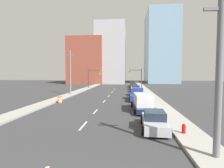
# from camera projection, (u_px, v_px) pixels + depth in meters

# --- Properties ---
(sidewalk_left) EXTENTS (2.19, 97.01, 0.18)m
(sidewalk_left) POSITION_uv_depth(u_px,v_px,m) (91.00, 87.00, 53.69)
(sidewalk_left) COLOR #9E9B93
(sidewalk_left) RESTS_ON ground
(sidewalk_right) EXTENTS (2.19, 97.01, 0.18)m
(sidewalk_right) POSITION_uv_depth(u_px,v_px,m) (142.00, 87.00, 52.25)
(sidewalk_right) COLOR #9E9B93
(sidewalk_right) RESTS_ON ground
(lane_stripe_at_9m) EXTENTS (0.16, 2.40, 0.01)m
(lane_stripe_at_9m) POSITION_uv_depth(u_px,v_px,m) (83.00, 126.00, 14.17)
(lane_stripe_at_9m) COLOR beige
(lane_stripe_at_9m) RESTS_ON ground
(lane_stripe_at_15m) EXTENTS (0.16, 2.40, 0.01)m
(lane_stripe_at_15m) POSITION_uv_depth(u_px,v_px,m) (95.00, 111.00, 19.45)
(lane_stripe_at_15m) COLOR beige
(lane_stripe_at_15m) RESTS_ON ground
(lane_stripe_at_22m) EXTENTS (0.16, 2.40, 0.01)m
(lane_stripe_at_22m) POSITION_uv_depth(u_px,v_px,m) (104.00, 101.00, 26.58)
(lane_stripe_at_22m) COLOR beige
(lane_stripe_at_22m) RESTS_ON ground
(lane_stripe_at_28m) EXTENTS (0.16, 2.40, 0.01)m
(lane_stripe_at_28m) POSITION_uv_depth(u_px,v_px,m) (109.00, 96.00, 32.73)
(lane_stripe_at_28m) COLOR beige
(lane_stripe_at_28m) RESTS_ON ground
(lane_stripe_at_35m) EXTENTS (0.16, 2.40, 0.01)m
(lane_stripe_at_35m) POSITION_uv_depth(u_px,v_px,m) (112.00, 92.00, 39.73)
(lane_stripe_at_35m) COLOR beige
(lane_stripe_at_35m) RESTS_ON ground
(lane_stripe_at_43m) EXTENTS (0.16, 2.40, 0.01)m
(lane_stripe_at_43m) POSITION_uv_depth(u_px,v_px,m) (115.00, 89.00, 47.10)
(lane_stripe_at_43m) COLOR beige
(lane_stripe_at_43m) RESTS_ON ground
(building_brick_left) EXTENTS (14.00, 16.00, 18.62)m
(building_brick_left) POSITION_uv_depth(u_px,v_px,m) (88.00, 61.00, 74.19)
(building_brick_left) COLOR brown
(building_brick_left) RESTS_ON ground
(building_office_center) EXTENTS (12.00, 20.00, 24.87)m
(building_office_center) POSITION_uv_depth(u_px,v_px,m) (112.00, 55.00, 77.09)
(building_office_center) COLOR #A8A8AD
(building_office_center) RESTS_ON ground
(building_glass_right) EXTENTS (13.00, 20.00, 31.28)m
(building_glass_right) POSITION_uv_depth(u_px,v_px,m) (161.00, 48.00, 78.86)
(building_glass_right) COLOR #7A9EB7
(building_glass_right) RESTS_ON ground
(traffic_signal_left) EXTENTS (3.55, 0.35, 5.54)m
(traffic_signal_left) POSITION_uv_depth(u_px,v_px,m) (92.00, 76.00, 49.12)
(traffic_signal_left) COLOR #38383D
(traffic_signal_left) RESTS_ON ground
(traffic_signal_right) EXTENTS (3.55, 0.35, 5.54)m
(traffic_signal_right) POSITION_uv_depth(u_px,v_px,m) (138.00, 76.00, 47.95)
(traffic_signal_right) COLOR #38383D
(traffic_signal_right) RESTS_ON ground
(utility_pole_right_near) EXTENTS (1.60, 0.32, 8.02)m
(utility_pole_right_near) POSITION_uv_depth(u_px,v_px,m) (219.00, 76.00, 8.26)
(utility_pole_right_near) COLOR slate
(utility_pole_right_near) RESTS_ON ground
(utility_pole_left_mid) EXTENTS (1.60, 0.32, 8.69)m
(utility_pole_left_mid) POSITION_uv_depth(u_px,v_px,m) (70.00, 72.00, 34.19)
(utility_pole_left_mid) COLOR slate
(utility_pole_left_mid) RESTS_ON ground
(traffic_barrel) EXTENTS (0.56, 0.56, 0.95)m
(traffic_barrel) POSITION_uv_depth(u_px,v_px,m) (60.00, 100.00, 24.96)
(traffic_barrel) COLOR orange
(traffic_barrel) RESTS_ON ground
(fire_hydrant) EXTENTS (0.26, 0.26, 0.84)m
(fire_hydrant) POSITION_uv_depth(u_px,v_px,m) (184.00, 130.00, 11.86)
(fire_hydrant) COLOR red
(fire_hydrant) RESTS_ON ground
(sedan_silver) EXTENTS (2.14, 4.43, 1.41)m
(sedan_silver) POSITION_uv_depth(u_px,v_px,m) (154.00, 121.00, 13.19)
(sedan_silver) COLOR #B2B2BC
(sedan_silver) RESTS_ON ground
(box_truck_navy) EXTENTS (2.55, 6.32, 1.92)m
(box_truck_navy) POSITION_uv_depth(u_px,v_px,m) (143.00, 103.00, 19.85)
(box_truck_navy) COLOR #141E47
(box_truck_navy) RESTS_ON ground
(pickup_truck_blue) EXTENTS (2.59, 5.89, 1.87)m
(pickup_truck_blue) POSITION_uv_depth(u_px,v_px,m) (137.00, 95.00, 27.81)
(pickup_truck_blue) COLOR navy
(pickup_truck_blue) RESTS_ON ground
(sedan_gray) EXTENTS (2.13, 4.46, 1.51)m
(sedan_gray) POSITION_uv_depth(u_px,v_px,m) (136.00, 92.00, 33.67)
(sedan_gray) COLOR slate
(sedan_gray) RESTS_ON ground
(sedan_tan) EXTENTS (2.30, 4.87, 1.49)m
(sedan_tan) POSITION_uv_depth(u_px,v_px,m) (136.00, 89.00, 40.30)
(sedan_tan) COLOR tan
(sedan_tan) RESTS_ON ground
(sedan_yellow) EXTENTS (2.20, 4.33, 1.41)m
(sedan_yellow) POSITION_uv_depth(u_px,v_px,m) (134.00, 87.00, 46.08)
(sedan_yellow) COLOR gold
(sedan_yellow) RESTS_ON ground
(sedan_green) EXTENTS (2.10, 4.42, 1.42)m
(sedan_green) POSITION_uv_depth(u_px,v_px,m) (134.00, 86.00, 51.07)
(sedan_green) COLOR #1E6033
(sedan_green) RESTS_ON ground
(sedan_maroon) EXTENTS (2.10, 4.40, 1.51)m
(sedan_maroon) POSITION_uv_depth(u_px,v_px,m) (133.00, 84.00, 56.50)
(sedan_maroon) COLOR maroon
(sedan_maroon) RESTS_ON ground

